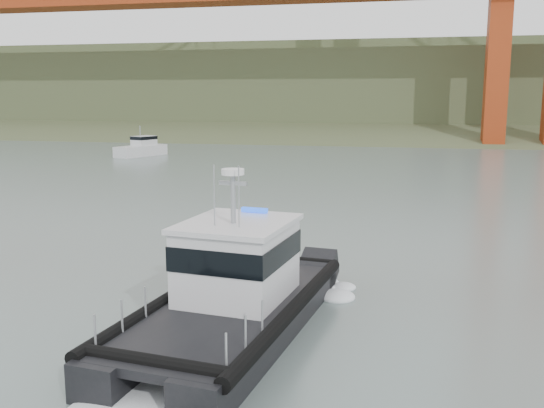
{
  "coord_description": "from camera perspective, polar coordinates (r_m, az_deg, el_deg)",
  "views": [
    {
      "loc": [
        5.83,
        -16.38,
        7.16
      ],
      "look_at": [
        0.11,
        9.65,
        2.4
      ],
      "focal_mm": 40.0,
      "sensor_mm": 36.0,
      "label": 1
    }
  ],
  "objects": [
    {
      "name": "ground",
      "position": [
        18.8,
        -6.81,
        -12.33
      ],
      "size": [
        400.0,
        400.0,
        0.0
      ],
      "primitive_type": "plane",
      "color": "slate",
      "rests_on": "ground"
    },
    {
      "name": "motorboat",
      "position": [
        75.38,
        -12.16,
        5.17
      ],
      "size": [
        4.6,
        7.2,
        3.76
      ],
      "rotation": [
        0.0,
        0.0,
        -0.37
      ],
      "color": "silver",
      "rests_on": "ground"
    },
    {
      "name": "patrol_boat",
      "position": [
        18.75,
        -3.63,
        -8.08
      ],
      "size": [
        5.2,
        11.14,
        5.21
      ],
      "rotation": [
        0.0,
        0.0,
        -0.12
      ],
      "color": "black",
      "rests_on": "ground"
    },
    {
      "name": "headlands",
      "position": [
        142.0,
        10.2,
        9.92
      ],
      "size": [
        500.0,
        105.36,
        27.12
      ],
      "color": "#374326",
      "rests_on": "ground"
    }
  ]
}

